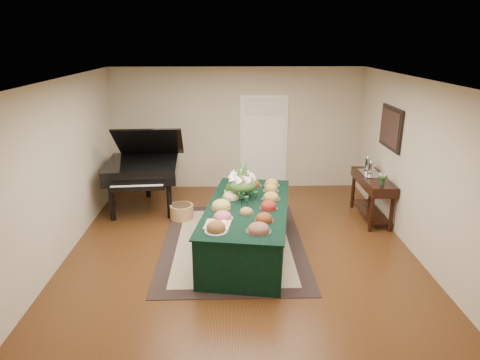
{
  "coord_description": "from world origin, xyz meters",
  "views": [
    {
      "loc": [
        -0.17,
        -6.38,
        3.27
      ],
      "look_at": [
        0.0,
        0.3,
        1.05
      ],
      "focal_mm": 32.0,
      "sensor_mm": 36.0,
      "label": 1
    }
  ],
  "objects_px": {
    "buffet_table": "(247,228)",
    "floral_centerpiece": "(242,181)",
    "grand_piano": "(143,168)",
    "mahogany_sideboard": "(373,186)"
  },
  "relations": [
    {
      "from": "grand_piano",
      "to": "mahogany_sideboard",
      "type": "relative_size",
      "value": 1.28
    },
    {
      "from": "mahogany_sideboard",
      "to": "floral_centerpiece",
      "type": "bearing_deg",
      "value": -160.26
    },
    {
      "from": "floral_centerpiece",
      "to": "mahogany_sideboard",
      "type": "xyz_separation_m",
      "value": [
        2.47,
        0.89,
        -0.42
      ]
    },
    {
      "from": "grand_piano",
      "to": "mahogany_sideboard",
      "type": "distance_m",
      "value": 4.43
    },
    {
      "from": "buffet_table",
      "to": "floral_centerpiece",
      "type": "distance_m",
      "value": 0.77
    },
    {
      "from": "floral_centerpiece",
      "to": "mahogany_sideboard",
      "type": "height_order",
      "value": "floral_centerpiece"
    },
    {
      "from": "buffet_table",
      "to": "mahogany_sideboard",
      "type": "distance_m",
      "value": 2.71
    },
    {
      "from": "buffet_table",
      "to": "mahogany_sideboard",
      "type": "bearing_deg",
      "value": 27.61
    },
    {
      "from": "floral_centerpiece",
      "to": "grand_piano",
      "type": "bearing_deg",
      "value": 141.01
    },
    {
      "from": "buffet_table",
      "to": "grand_piano",
      "type": "relative_size",
      "value": 1.6
    }
  ]
}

